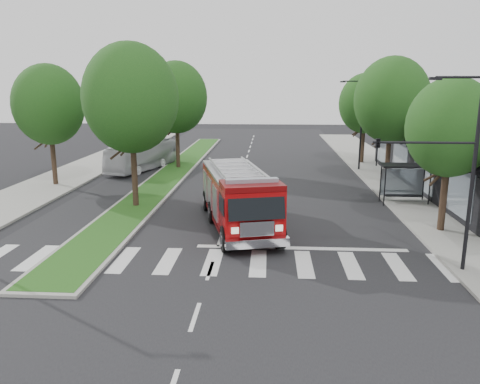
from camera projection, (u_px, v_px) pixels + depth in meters
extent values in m
plane|color=black|center=(220.00, 240.00, 23.51)|extent=(140.00, 140.00, 0.00)
cube|color=gray|center=(414.00, 196.00, 32.44)|extent=(5.00, 80.00, 0.15)
cube|color=gray|center=(37.00, 190.00, 34.12)|extent=(5.00, 80.00, 0.15)
cube|color=gray|center=(174.00, 172.00, 41.37)|extent=(3.00, 50.00, 0.14)
cube|color=#1E4714|center=(174.00, 171.00, 41.35)|extent=(2.60, 49.50, 0.02)
cylinder|color=black|center=(385.00, 187.00, 29.81)|extent=(0.08, 0.08, 2.50)
cylinder|color=black|center=(430.00, 187.00, 29.64)|extent=(0.08, 0.08, 2.50)
cylinder|color=black|center=(380.00, 183.00, 30.98)|extent=(0.08, 0.08, 2.50)
cylinder|color=black|center=(424.00, 184.00, 30.81)|extent=(0.08, 0.08, 2.50)
cube|color=black|center=(406.00, 165.00, 30.02)|extent=(3.20, 1.60, 0.12)
cube|color=#8C99A5|center=(402.00, 182.00, 30.98)|extent=(2.80, 0.04, 1.80)
cube|color=black|center=(404.00, 196.00, 30.47)|extent=(2.40, 0.40, 0.08)
cylinder|color=black|center=(443.00, 198.00, 24.32)|extent=(0.36, 0.36, 3.74)
ellipsoid|color=#0F3812|center=(451.00, 127.00, 23.49)|extent=(4.40, 4.40, 5.06)
cylinder|color=black|center=(388.00, 157.00, 35.91)|extent=(0.36, 0.36, 4.40)
ellipsoid|color=#0F3812|center=(392.00, 100.00, 34.94)|extent=(5.60, 5.60, 6.44)
cylinder|color=black|center=(363.00, 144.00, 45.68)|extent=(0.36, 0.36, 3.96)
ellipsoid|color=#0F3812|center=(365.00, 103.00, 44.81)|extent=(5.00, 5.00, 5.75)
cylinder|color=black|center=(134.00, 172.00, 29.19)|extent=(0.36, 0.36, 4.62)
ellipsoid|color=#0F3812|center=(131.00, 98.00, 28.18)|extent=(5.80, 5.80, 6.67)
cylinder|color=black|center=(178.00, 145.00, 42.83)|extent=(0.36, 0.36, 4.40)
ellipsoid|color=#0F3812|center=(176.00, 97.00, 41.87)|extent=(5.60, 5.60, 6.44)
cylinder|color=black|center=(54.00, 159.00, 35.58)|extent=(0.36, 0.36, 4.18)
ellipsoid|color=#0F3812|center=(49.00, 104.00, 34.66)|extent=(5.20, 5.20, 5.98)
cylinder|color=black|center=(473.00, 178.00, 18.55)|extent=(0.16, 0.16, 8.00)
cylinder|color=black|center=(460.00, 77.00, 17.73)|extent=(1.80, 0.10, 0.10)
cube|color=black|center=(435.00, 79.00, 17.80)|extent=(0.45, 0.20, 0.12)
cylinder|color=black|center=(424.00, 143.00, 18.36)|extent=(4.00, 0.10, 0.10)
imported|color=black|center=(377.00, 152.00, 18.56)|extent=(0.18, 0.22, 1.10)
cylinder|color=black|center=(361.00, 126.00, 41.40)|extent=(0.16, 0.16, 8.00)
cylinder|color=black|center=(353.00, 81.00, 40.58)|extent=(1.80, 0.10, 0.10)
cube|color=black|center=(343.00, 82.00, 40.65)|extent=(0.45, 0.20, 0.12)
cube|color=#600506|center=(238.00, 216.00, 25.63)|extent=(5.07, 9.88, 0.28)
cube|color=#930809|center=(235.00, 192.00, 26.23)|extent=(4.52, 7.69, 2.26)
cube|color=#930809|center=(252.00, 212.00, 22.02)|extent=(3.23, 2.66, 2.37)
cube|color=#B2B2B7|center=(235.00, 171.00, 25.96)|extent=(4.52, 7.69, 0.14)
cylinder|color=#B2B2B7|center=(217.00, 168.00, 25.73)|extent=(1.78, 6.59, 0.11)
cylinder|color=#B2B2B7|center=(253.00, 166.00, 26.10)|extent=(1.78, 6.59, 0.11)
cube|color=silver|center=(257.00, 243.00, 21.02)|extent=(2.94, 1.11, 0.39)
cube|color=#8C99A5|center=(252.00, 181.00, 21.67)|extent=(2.50, 1.00, 0.20)
cylinder|color=black|center=(226.00, 239.00, 21.71)|extent=(0.69, 1.30, 1.24)
cylinder|color=black|center=(280.00, 236.00, 22.18)|extent=(0.69, 1.30, 1.24)
cylinder|color=black|center=(213.00, 212.00, 26.25)|extent=(0.69, 1.30, 1.24)
cylinder|color=black|center=(258.00, 210.00, 26.72)|extent=(0.69, 1.30, 1.24)
cylinder|color=black|center=(207.00, 201.00, 28.84)|extent=(0.69, 1.30, 1.24)
cylinder|color=black|center=(248.00, 199.00, 29.31)|extent=(0.69, 1.30, 1.24)
imported|color=#BABABF|center=(143.00, 156.00, 42.52)|extent=(4.72, 9.53, 2.59)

